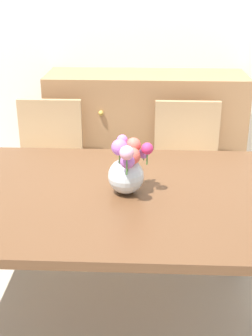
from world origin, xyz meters
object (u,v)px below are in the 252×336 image
Objects in this scene: dresser at (145,141)px; chair_left at (49,160)px; chair_right at (187,162)px; flower_vase at (127,168)px; dining_table at (105,207)px.

chair_left is at bearing -144.72° from dresser.
dresser reaches higher than chair_right.
dresser is at bearing -58.52° from chair_right.
chair_right is at bearing 68.74° from flower_vase.
flower_vase reaches higher than chair_left.
chair_right is 1.01m from flower_vase.
chair_left is at bearing 121.77° from flower_vase.
dining_table is 6.19× the size of flower_vase.
chair_left is at bearing 116.94° from dining_table.
chair_left is at bearing 0.00° from chair_right.
chair_left reaches higher than dining_table.
dining_table is 1.00m from chair_left.
chair_left is 3.36× the size of flower_vase.
dresser is at bearing 82.38° from dining_table.
dresser is at bearing -144.72° from chair_left.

